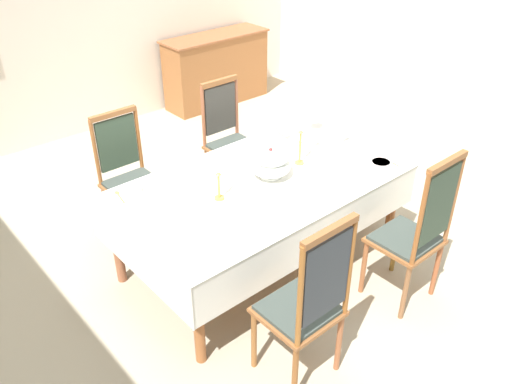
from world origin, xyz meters
TOP-DOWN VIEW (x-y plane):
  - ground at (0.00, 0.00)m, footprint 6.46×5.90m
  - dining_table at (0.00, -0.27)m, footprint 2.15×1.23m
  - tablecloth at (0.00, -0.27)m, footprint 2.17×1.25m
  - chair_south_a at (-0.56, -1.30)m, footprint 0.44×0.42m
  - chair_north_a at (-0.56, 0.75)m, footprint 0.44×0.42m
  - chair_south_b at (0.50, -1.30)m, footprint 0.44×0.42m
  - chair_north_b at (0.50, 0.75)m, footprint 0.44×0.42m
  - soup_tureen at (0.09, -0.27)m, footprint 0.30×0.30m
  - candlestick_west at (-0.39, -0.27)m, footprint 0.07×0.07m
  - candlestick_east at (0.39, -0.27)m, footprint 0.07×0.07m
  - bowl_near_left at (0.84, -0.71)m, footprint 0.17×0.17m
  - bowl_near_right at (-0.81, 0.22)m, footprint 0.14×0.14m
  - spoon_primary at (0.96, -0.68)m, footprint 0.05×0.18m
  - spoon_secondary at (-0.90, 0.24)m, footprint 0.05×0.18m
  - sideboard at (1.81, 2.67)m, footprint 1.44×0.48m

SIDE VIEW (x-z plane):
  - ground at x=0.00m, z-range -0.04..0.00m
  - sideboard at x=1.81m, z-range 0.00..0.91m
  - chair_north_a at x=-0.56m, z-range 0.02..1.11m
  - chair_north_b at x=0.50m, z-range 0.02..1.12m
  - chair_south_a at x=-0.56m, z-range 0.01..1.19m
  - chair_south_b at x=0.50m, z-range 0.00..1.21m
  - tablecloth at x=0.00m, z-range 0.50..0.83m
  - dining_table at x=0.00m, z-range 0.30..1.04m
  - spoon_primary at x=0.96m, z-range 0.75..0.76m
  - spoon_secondary at x=-0.90m, z-range 0.75..0.76m
  - bowl_near_right at x=-0.81m, z-range 0.75..0.78m
  - bowl_near_left at x=0.84m, z-range 0.75..0.79m
  - soup_tureen at x=0.09m, z-range 0.74..0.98m
  - candlestick_west at x=-0.39m, z-range 0.71..1.03m
  - candlestick_east at x=0.39m, z-range 0.71..1.10m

